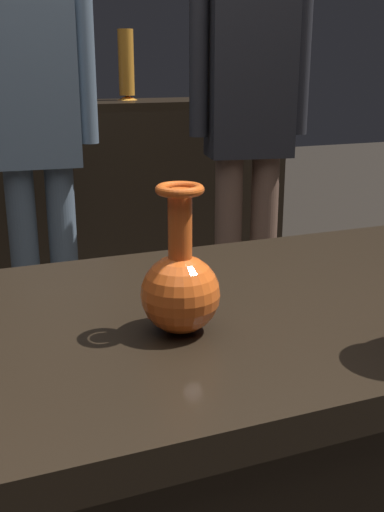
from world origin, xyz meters
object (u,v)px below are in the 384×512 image
object	(u,v)px
shelf_vase_far_right	(229,85)
shelf_vase_center	(22,90)
vase_centerpiece	(180,286)
shelf_vase_right	(126,67)
visitor_center_back	(35,125)
visitor_near_right	(249,115)

from	to	relation	value
shelf_vase_far_right	shelf_vase_center	world-z (taller)	shelf_vase_far_right
vase_centerpiece	shelf_vase_right	bearing A→B (deg)	75.98
vase_centerpiece	visitor_center_back	bearing A→B (deg)	89.23
shelf_vase_right	shelf_vase_center	bearing A→B (deg)	-172.12
vase_centerpiece	shelf_vase_center	distance (m)	2.26
shelf_vase_right	shelf_vase_far_right	xyz separation A→B (m)	(0.52, -0.09, -0.09)
shelf_vase_right	visitor_near_right	world-z (taller)	visitor_near_right
vase_centerpiece	visitor_center_back	size ratio (longest dim) A/B	0.13
vase_centerpiece	shelf_vase_far_right	distance (m)	2.50
shelf_vase_center	visitor_center_back	distance (m)	0.66
shelf_vase_right	visitor_near_right	bearing A→B (deg)	-76.04
shelf_vase_far_right	shelf_vase_center	xyz separation A→B (m)	(-1.04, 0.02, -0.01)
shelf_vase_center	visitor_center_back	world-z (taller)	visitor_center_back
vase_centerpiece	shelf_vase_center	world-z (taller)	shelf_vase_center
shelf_vase_center	shelf_vase_far_right	bearing A→B (deg)	-1.04
visitor_near_right	vase_centerpiece	bearing A→B (deg)	70.39
shelf_vase_center	visitor_near_right	xyz separation A→B (m)	(0.75, -0.85, -0.07)
vase_centerpiece	visitor_near_right	world-z (taller)	visitor_near_right
shelf_vase_center	visitor_near_right	distance (m)	1.13
shelf_vase_center	visitor_near_right	world-z (taller)	visitor_near_right
vase_centerpiece	visitor_center_back	distance (m)	1.61
shelf_vase_far_right	visitor_center_back	distance (m)	1.25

